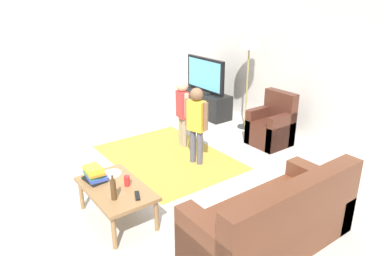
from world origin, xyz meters
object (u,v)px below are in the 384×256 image
Objects in this scene: tv at (205,75)px; plate at (112,173)px; armchair at (272,127)px; soda_can at (127,181)px; coffee_table at (116,191)px; child_near_tv at (182,107)px; bottle at (113,189)px; tv_stand at (206,104)px; child_center at (196,119)px; couch at (276,224)px; tv_remote at (137,196)px; book_stack at (94,174)px; floor_lamp at (249,46)px.

plate is at bearing -56.53° from tv.
armchair is 7.50× the size of soda_can.
coffee_table is at bearing -82.20° from armchair.
armchair is 1.57m from child_near_tv.
bottle reaches higher than coffee_table.
child_center is (1.68, -1.52, 0.47)m from tv_stand.
child_near_tv is 4.00× the size of bottle.
tv_stand is 4.23m from couch.
soda_can reaches higher than tv_stand.
child_near_tv reaches higher than tv_remote.
tv_remote reaches higher than coffee_table.
tv_remote is (0.60, 0.22, -0.07)m from book_stack.
bottle is (0.22, -0.12, 0.17)m from coffee_table.
child_near_tv is at bearing 156.45° from tv_remote.
bottle is at bearing -64.33° from child_center.
plate is (-0.52, 0.22, -0.11)m from bottle.
tv_stand is 0.67× the size of floor_lamp.
book_stack reaches higher than tv_stand.
floor_lamp is 8.09× the size of plate.
tv is at bearing 126.37° from coffee_table.
tv_remote is (0.74, -2.98, 0.13)m from armchair.
couch is 2.13m from child_center.
couch is 15.00× the size of soda_can.
couch is 1.01× the size of floor_lamp.
tv reaches higher than tv_remote.
book_stack is (-1.70, -1.19, 0.21)m from couch.
soda_can is at bearing 35.97° from book_stack.
book_stack is at bearing -179.73° from bottle.
armchair is 4.09× the size of plate.
tv is 1.65m from child_near_tv.
soda_can is at bearing -67.42° from floor_lamp.
couch is at bearing -29.04° from tv_stand.
plate is (0.12, -2.98, 0.13)m from armchair.
tv is at bearing 127.86° from bottle.
tv is 1.22× the size of armchair.
tv_stand is 4.25× the size of bottle.
armchair is (1.86, -0.02, -0.55)m from tv.
coffee_table is 0.30m from bottle.
armchair reaches higher than plate.
coffee_table is 4.55× the size of plate.
floor_lamp is at bearing 113.58° from bottle.
child_center is at bearing 145.39° from tv_remote.
floor_lamp reaches higher than bottle.
child_center is 1.63m from soda_can.
tv is at bearing 138.16° from child_center.
tv_stand is at bearing 126.19° from coffee_table.
tv_stand is 1.66m from floor_lamp.
coffee_table is (-1.42, -1.07, 0.08)m from couch.
bottle is at bearing -135.26° from couch.
book_stack reaches higher than plate.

